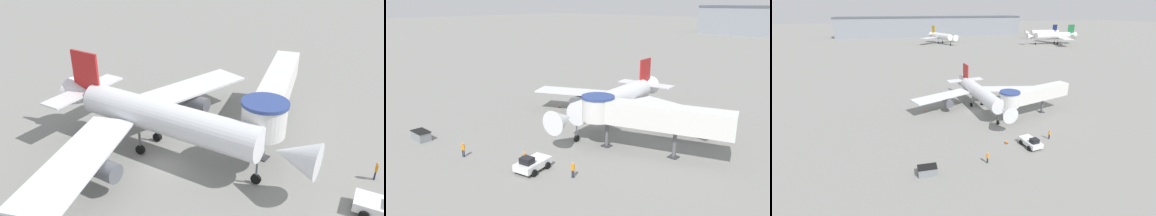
{
  "view_description": "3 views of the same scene",
  "coord_description": "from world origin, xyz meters",
  "views": [
    {
      "loc": [
        -21.16,
        -19.11,
        19.56
      ],
      "look_at": [
        5.6,
        0.82,
        3.39
      ],
      "focal_mm": 35.0,
      "sensor_mm": 36.0,
      "label": 1
    },
    {
      "loc": [
        33.05,
        -41.79,
        17.48
      ],
      "look_at": [
        -1.51,
        -3.11,
        2.69
      ],
      "focal_mm": 35.0,
      "sensor_mm": 36.0,
      "label": 2
    },
    {
      "loc": [
        -15.38,
        -51.6,
        21.71
      ],
      "look_at": [
        -3.31,
        -4.1,
        2.61
      ],
      "focal_mm": 24.0,
      "sensor_mm": 36.0,
      "label": 3
    }
  ],
  "objects": [
    {
      "name": "ground_crew_wing_walker",
      "position": [
        -3.86,
        -20.53,
        1.04
      ],
      "size": [
        0.4,
        0.36,
        1.79
      ],
      "rotation": [
        0.0,
        0.0,
        0.58
      ],
      "color": "#1E2338",
      "rests_on": "ground_plane"
    },
    {
      "name": "pushback_tug_white",
      "position": [
        4.85,
        -17.61,
        0.8
      ],
      "size": [
        2.94,
        4.38,
        1.79
      ],
      "rotation": [
        0.0,
        0.0,
        0.15
      ],
      "color": "silver",
      "rests_on": "ground_plane"
    },
    {
      "name": "service_container_gray",
      "position": [
        -12.91,
        -21.16,
        0.64
      ],
      "size": [
        2.72,
        1.66,
        1.26
      ],
      "rotation": [
        0.0,
        0.0,
        -0.01
      ],
      "color": "gray",
      "rests_on": "ground_plane"
    },
    {
      "name": "ground_plane",
      "position": [
        0.0,
        0.0,
        0.0
      ],
      "size": [
        800.0,
        800.0,
        0.0
      ],
      "primitive_type": "plane",
      "color": "gray"
    },
    {
      "name": "main_airplane",
      "position": [
        1.76,
        1.61,
        3.63
      ],
      "size": [
        30.89,
        26.33,
        8.51
      ],
      "rotation": [
        0.0,
        0.0,
        0.1
      ],
      "color": "silver",
      "rests_on": "ground_plane"
    },
    {
      "name": "traffic_cone_near_nose",
      "position": [
        1.27,
        -15.66,
        0.39
      ],
      "size": [
        0.49,
        0.49,
        0.81
      ],
      "color": "black",
      "rests_on": "ground_plane"
    },
    {
      "name": "ground_crew_marshaller",
      "position": [
        9.28,
        -15.98,
        1.0
      ],
      "size": [
        0.37,
        0.26,
        1.73
      ],
      "rotation": [
        0.0,
        0.0,
        3.36
      ],
      "color": "#1E2338",
      "rests_on": "ground_plane"
    },
    {
      "name": "jet_bridge",
      "position": [
        10.74,
        -5.46,
        4.71
      ],
      "size": [
        17.74,
        7.85,
        6.39
      ],
      "rotation": [
        0.0,
        0.0,
        0.29
      ],
      "color": "silver",
      "rests_on": "ground_plane"
    },
    {
      "name": "traffic_cone_port_wing",
      "position": [
        -10.41,
        2.08,
        0.32
      ],
      "size": [
        0.4,
        0.4,
        0.66
      ],
      "color": "black",
      "rests_on": "ground_plane"
    }
  ]
}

